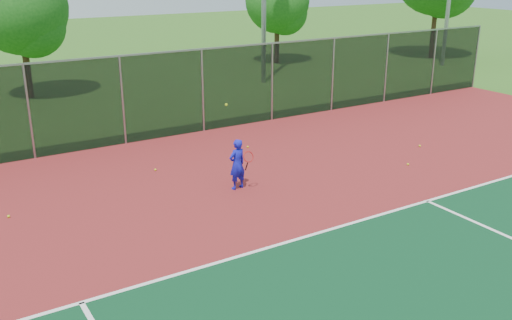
{
  "coord_description": "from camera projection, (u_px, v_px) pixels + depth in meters",
  "views": [
    {
      "loc": [
        -8.97,
        -6.34,
        5.92
      ],
      "look_at": [
        -2.02,
        5.0,
        1.3
      ],
      "focal_mm": 40.0,
      "sensor_mm": 36.0,
      "label": 1
    }
  ],
  "objects": [
    {
      "name": "tennis_player",
      "position": [
        237.0,
        164.0,
        15.49
      ],
      "size": [
        0.59,
        0.62,
        2.42
      ],
      "color": "#1416BF",
      "rests_on": "court_apron"
    },
    {
      "name": "ground",
      "position": [
        471.0,
        273.0,
        11.47
      ],
      "size": [
        120.0,
        120.0,
        0.0
      ],
      "primitive_type": "plane",
      "color": "#2C5C1A",
      "rests_on": "ground"
    },
    {
      "name": "practice_ball_5",
      "position": [
        155.0,
        170.0,
        17.04
      ],
      "size": [
        0.07,
        0.07,
        0.07
      ],
      "primitive_type": "sphere",
      "color": "#C5D518",
      "rests_on": "court_apron"
    },
    {
      "name": "practice_ball_2",
      "position": [
        248.0,
        147.0,
        19.14
      ],
      "size": [
        0.07,
        0.07,
        0.07
      ],
      "primitive_type": "sphere",
      "color": "#C5D518",
      "rests_on": "court_apron"
    },
    {
      "name": "tree_back_mid",
      "position": [
        279.0,
        4.0,
        34.33
      ],
      "size": [
        3.88,
        3.88,
        5.69
      ],
      "color": "#372014",
      "rests_on": "ground"
    },
    {
      "name": "practice_ball_6",
      "position": [
        420.0,
        146.0,
        19.25
      ],
      "size": [
        0.07,
        0.07,
        0.07
      ],
      "primitive_type": "sphere",
      "color": "#C5D518",
      "rests_on": "court_apron"
    },
    {
      "name": "practice_ball_1",
      "position": [
        408.0,
        164.0,
        17.5
      ],
      "size": [
        0.07,
        0.07,
        0.07
      ],
      "primitive_type": "sphere",
      "color": "#C5D518",
      "rests_on": "court_apron"
    },
    {
      "name": "practice_ball_0",
      "position": [
        9.0,
        216.0,
        13.91
      ],
      "size": [
        0.07,
        0.07,
        0.07
      ],
      "primitive_type": "sphere",
      "color": "#C5D518",
      "rests_on": "court_apron"
    },
    {
      "name": "tree_back_left",
      "position": [
        22.0,
        11.0,
        25.09
      ],
      "size": [
        4.21,
        4.21,
        6.18
      ],
      "color": "#372014",
      "rests_on": "ground"
    },
    {
      "name": "fence_back",
      "position": [
        203.0,
        90.0,
        20.62
      ],
      "size": [
        30.0,
        0.06,
        3.03
      ],
      "color": "black",
      "rests_on": "court_apron"
    },
    {
      "name": "court_apron",
      "position": [
        399.0,
        234.0,
        13.08
      ],
      "size": [
        30.0,
        20.0,
        0.02
      ],
      "primitive_type": "cube",
      "color": "maroon",
      "rests_on": "ground"
    }
  ]
}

